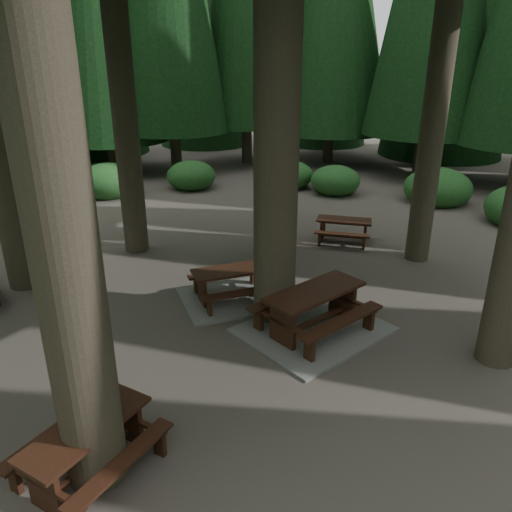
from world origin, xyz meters
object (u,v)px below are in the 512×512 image
object	(u,v)px
picnic_table_e	(88,442)
picnic_table_c	(232,290)
picnic_table_a	(314,317)
picnic_table_d	(344,227)

from	to	relation	value
picnic_table_e	picnic_table_c	bearing A→B (deg)	11.62
picnic_table_c	picnic_table_e	distance (m)	5.17
picnic_table_c	picnic_table_e	xyz separation A→B (m)	(-3.07, -4.15, 0.25)
picnic_table_a	picnic_table_d	world-z (taller)	picnic_table_a
picnic_table_a	picnic_table_c	xyz separation A→B (m)	(-1.14, 1.79, -0.08)
picnic_table_c	picnic_table_e	world-z (taller)	picnic_table_e
picnic_table_c	picnic_table_d	world-z (taller)	picnic_table_c
picnic_table_d	picnic_table_e	world-z (taller)	picnic_table_e
picnic_table_a	picnic_table_e	xyz separation A→B (m)	(-4.21, -2.36, 0.17)
picnic_table_d	picnic_table_e	size ratio (longest dim) A/B	0.90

